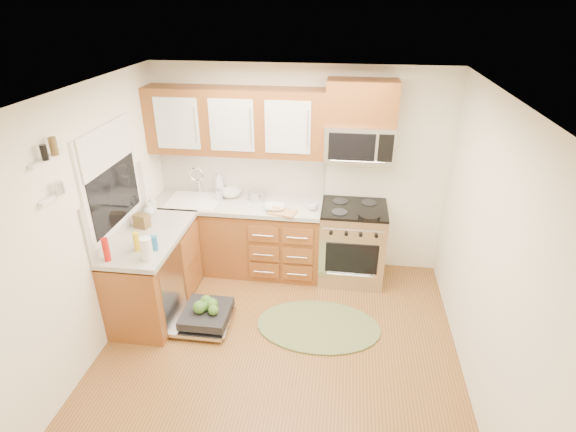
# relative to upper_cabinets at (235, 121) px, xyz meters

# --- Properties ---
(floor) EXTENTS (3.50, 3.50, 0.00)m
(floor) POSITION_rel_upper_cabinets_xyz_m (0.73, -1.57, -1.88)
(floor) COLOR brown
(floor) RESTS_ON ground
(ceiling) EXTENTS (3.50, 3.50, 0.00)m
(ceiling) POSITION_rel_upper_cabinets_xyz_m (0.73, -1.57, 0.62)
(ceiling) COLOR white
(ceiling) RESTS_ON ground
(wall_back) EXTENTS (3.50, 0.04, 2.50)m
(wall_back) POSITION_rel_upper_cabinets_xyz_m (0.73, 0.18, -0.62)
(wall_back) COLOR white
(wall_back) RESTS_ON ground
(wall_front) EXTENTS (3.50, 0.04, 2.50)m
(wall_front) POSITION_rel_upper_cabinets_xyz_m (0.73, -3.33, -0.62)
(wall_front) COLOR white
(wall_front) RESTS_ON ground
(wall_left) EXTENTS (0.04, 3.50, 2.50)m
(wall_left) POSITION_rel_upper_cabinets_xyz_m (-1.02, -1.57, -0.62)
(wall_left) COLOR white
(wall_left) RESTS_ON ground
(wall_right) EXTENTS (0.04, 3.50, 2.50)m
(wall_right) POSITION_rel_upper_cabinets_xyz_m (2.48, -1.57, -0.62)
(wall_right) COLOR white
(wall_right) RESTS_ON ground
(base_cabinet_back) EXTENTS (2.05, 0.60, 0.85)m
(base_cabinet_back) POSITION_rel_upper_cabinets_xyz_m (0.00, -0.12, -1.45)
(base_cabinet_back) COLOR brown
(base_cabinet_back) RESTS_ON ground
(base_cabinet_left) EXTENTS (0.60, 1.25, 0.85)m
(base_cabinet_left) POSITION_rel_upper_cabinets_xyz_m (-0.72, -1.05, -1.45)
(base_cabinet_left) COLOR brown
(base_cabinet_left) RESTS_ON ground
(countertop_back) EXTENTS (2.07, 0.64, 0.05)m
(countertop_back) POSITION_rel_upper_cabinets_xyz_m (0.00, -0.14, -0.97)
(countertop_back) COLOR beige
(countertop_back) RESTS_ON base_cabinet_back
(countertop_left) EXTENTS (0.64, 1.27, 0.05)m
(countertop_left) POSITION_rel_upper_cabinets_xyz_m (-0.71, -1.05, -0.97)
(countertop_left) COLOR beige
(countertop_left) RESTS_ON base_cabinet_left
(backsplash_back) EXTENTS (2.05, 0.02, 0.57)m
(backsplash_back) POSITION_rel_upper_cabinets_xyz_m (0.00, 0.16, -0.67)
(backsplash_back) COLOR beige
(backsplash_back) RESTS_ON ground
(backsplash_left) EXTENTS (0.02, 1.25, 0.57)m
(backsplash_left) POSITION_rel_upper_cabinets_xyz_m (-1.01, -1.05, -0.67)
(backsplash_left) COLOR beige
(backsplash_left) RESTS_ON ground
(upper_cabinets) EXTENTS (2.05, 0.35, 0.75)m
(upper_cabinets) POSITION_rel_upper_cabinets_xyz_m (0.00, 0.00, 0.00)
(upper_cabinets) COLOR brown
(upper_cabinets) RESTS_ON ground
(cabinet_over_mw) EXTENTS (0.76, 0.35, 0.47)m
(cabinet_over_mw) POSITION_rel_upper_cabinets_xyz_m (1.41, 0.00, 0.26)
(cabinet_over_mw) COLOR brown
(cabinet_over_mw) RESTS_ON ground
(range) EXTENTS (0.76, 0.64, 0.95)m
(range) POSITION_rel_upper_cabinets_xyz_m (1.41, -0.15, -1.40)
(range) COLOR silver
(range) RESTS_ON ground
(microwave) EXTENTS (0.76, 0.38, 0.40)m
(microwave) POSITION_rel_upper_cabinets_xyz_m (1.41, -0.02, -0.18)
(microwave) COLOR silver
(microwave) RESTS_ON ground
(sink) EXTENTS (0.62, 0.50, 0.26)m
(sink) POSITION_rel_upper_cabinets_xyz_m (-0.52, -0.16, -1.07)
(sink) COLOR white
(sink) RESTS_ON ground
(dishwasher) EXTENTS (0.70, 0.60, 0.20)m
(dishwasher) POSITION_rel_upper_cabinets_xyz_m (-0.13, -1.27, -1.77)
(dishwasher) COLOR silver
(dishwasher) RESTS_ON ground
(window) EXTENTS (0.03, 1.05, 1.05)m
(window) POSITION_rel_upper_cabinets_xyz_m (-1.01, -1.07, -0.32)
(window) COLOR white
(window) RESTS_ON ground
(window_blind) EXTENTS (0.02, 0.96, 0.40)m
(window_blind) POSITION_rel_upper_cabinets_xyz_m (-0.98, -1.07, 0.00)
(window_blind) COLOR white
(window_blind) RESTS_ON ground
(shelf_upper) EXTENTS (0.04, 0.40, 0.03)m
(shelf_upper) POSITION_rel_upper_cabinets_xyz_m (-0.99, -1.92, 0.17)
(shelf_upper) COLOR white
(shelf_upper) RESTS_ON ground
(shelf_lower) EXTENTS (0.04, 0.40, 0.03)m
(shelf_lower) POSITION_rel_upper_cabinets_xyz_m (-0.99, -1.92, -0.12)
(shelf_lower) COLOR white
(shelf_lower) RESTS_ON ground
(rug) EXTENTS (1.53, 1.25, 0.02)m
(rug) POSITION_rel_upper_cabinets_xyz_m (1.09, -1.16, -1.86)
(rug) COLOR olive
(rug) RESTS_ON ground
(skillet) EXTENTS (0.25, 0.25, 0.05)m
(skillet) POSITION_rel_upper_cabinets_xyz_m (1.56, -0.40, -0.90)
(skillet) COLOR black
(skillet) RESTS_ON range
(stock_pot) EXTENTS (0.23, 0.23, 0.12)m
(stock_pot) POSITION_rel_upper_cabinets_xyz_m (0.23, -0.03, -0.89)
(stock_pot) COLOR silver
(stock_pot) RESTS_ON countertop_back
(cutting_board) EXTENTS (0.34, 0.25, 0.02)m
(cutting_board) POSITION_rel_upper_cabinets_xyz_m (0.59, -0.35, -0.94)
(cutting_board) COLOR tan
(cutting_board) RESTS_ON countertop_back
(canister) EXTENTS (0.11, 0.11, 0.14)m
(canister) POSITION_rel_upper_cabinets_xyz_m (-0.22, -0.11, -0.88)
(canister) COLOR silver
(canister) RESTS_ON countertop_back
(paper_towel_roll) EXTENTS (0.11, 0.11, 0.23)m
(paper_towel_roll) POSITION_rel_upper_cabinets_xyz_m (-0.52, -1.51, -0.83)
(paper_towel_roll) COLOR white
(paper_towel_roll) RESTS_ON countertop_left
(mustard_bottle) EXTENTS (0.08, 0.08, 0.19)m
(mustard_bottle) POSITION_rel_upper_cabinets_xyz_m (-0.70, -1.36, -0.85)
(mustard_bottle) COLOR yellow
(mustard_bottle) RESTS_ON countertop_left
(red_bottle) EXTENTS (0.07, 0.07, 0.23)m
(red_bottle) POSITION_rel_upper_cabinets_xyz_m (-0.90, -1.57, -0.83)
(red_bottle) COLOR #B4150F
(red_bottle) RESTS_ON countertop_left
(wooden_box) EXTENTS (0.17, 0.14, 0.15)m
(wooden_box) POSITION_rel_upper_cabinets_xyz_m (-0.85, -0.89, -0.87)
(wooden_box) COLOR brown
(wooden_box) RESTS_ON countertop_left
(blue_carton) EXTENTS (0.11, 0.08, 0.15)m
(blue_carton) POSITION_rel_upper_cabinets_xyz_m (-0.55, -1.33, -0.88)
(blue_carton) COLOR #236EA7
(blue_carton) RESTS_ON countertop_left
(bowl_a) EXTENTS (0.24, 0.24, 0.06)m
(bowl_a) POSITION_rel_upper_cabinets_xyz_m (0.49, -0.28, -0.92)
(bowl_a) COLOR #999999
(bowl_a) RESTS_ON countertop_back
(bowl_b) EXTENTS (0.35, 0.35, 0.08)m
(bowl_b) POSITION_rel_upper_cabinets_xyz_m (-0.12, 0.03, -0.91)
(bowl_b) COLOR #999999
(bowl_b) RESTS_ON countertop_back
(cup) EXTENTS (0.14, 0.14, 0.09)m
(cup) POSITION_rel_upper_cabinets_xyz_m (0.93, -0.22, -0.90)
(cup) COLOR #999999
(cup) RESTS_ON countertop_back
(soap_bottle_a) EXTENTS (0.13, 0.13, 0.31)m
(soap_bottle_a) POSITION_rel_upper_cabinets_xyz_m (-0.27, 0.10, -0.80)
(soap_bottle_a) COLOR #999999
(soap_bottle_a) RESTS_ON countertop_back
(soap_bottle_b) EXTENTS (0.12, 0.12, 0.20)m
(soap_bottle_b) POSITION_rel_upper_cabinets_xyz_m (-0.90, -0.52, -0.85)
(soap_bottle_b) COLOR #999999
(soap_bottle_b) RESTS_ON countertop_left
(soap_bottle_c) EXTENTS (0.14, 0.14, 0.16)m
(soap_bottle_c) POSITION_rel_upper_cabinets_xyz_m (-0.90, -0.62, -0.87)
(soap_bottle_c) COLOR #999999
(soap_bottle_c) RESTS_ON countertop_left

